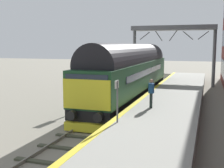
{
  "coord_description": "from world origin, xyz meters",
  "views": [
    {
      "loc": [
        5.95,
        -16.95,
        4.55
      ],
      "look_at": [
        0.2,
        0.44,
        2.12
      ],
      "focal_mm": 46.87,
      "sensor_mm": 36.0,
      "label": 1
    }
  ],
  "objects_px": {
    "diesel_locomotive": "(131,71)",
    "signal_post_near": "(92,71)",
    "platform_number_sign": "(117,95)",
    "waiting_passenger": "(151,91)"
  },
  "relations": [
    {
      "from": "platform_number_sign",
      "to": "waiting_passenger",
      "type": "height_order",
      "value": "platform_number_sign"
    },
    {
      "from": "signal_post_near",
      "to": "waiting_passenger",
      "type": "xyz_separation_m",
      "value": [
        5.17,
        -3.72,
        -0.66
      ]
    },
    {
      "from": "signal_post_near",
      "to": "platform_number_sign",
      "type": "height_order",
      "value": "signal_post_near"
    },
    {
      "from": "platform_number_sign",
      "to": "waiting_passenger",
      "type": "bearing_deg",
      "value": 76.49
    },
    {
      "from": "platform_number_sign",
      "to": "waiting_passenger",
      "type": "distance_m",
      "value": 3.81
    },
    {
      "from": "diesel_locomotive",
      "to": "platform_number_sign",
      "type": "relative_size",
      "value": 9.58
    },
    {
      "from": "waiting_passenger",
      "to": "diesel_locomotive",
      "type": "bearing_deg",
      "value": 1.86
    },
    {
      "from": "diesel_locomotive",
      "to": "signal_post_near",
      "type": "bearing_deg",
      "value": -128.28
    },
    {
      "from": "signal_post_near",
      "to": "platform_number_sign",
      "type": "distance_m",
      "value": 8.57
    },
    {
      "from": "diesel_locomotive",
      "to": "waiting_passenger",
      "type": "height_order",
      "value": "diesel_locomotive"
    }
  ]
}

